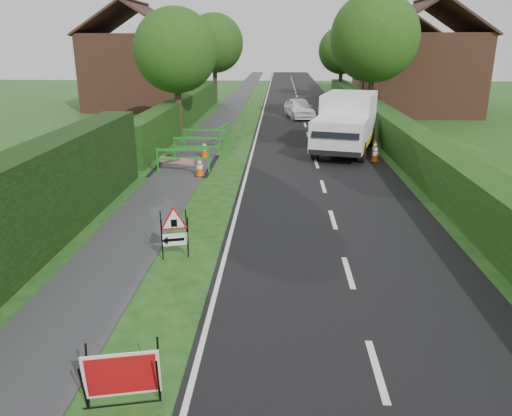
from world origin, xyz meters
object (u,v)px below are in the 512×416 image
object	(u,v)px
works_van	(346,122)
hatchback_car	(299,108)
triangle_sign	(173,229)
red_rect_sign	(122,376)

from	to	relation	value
works_van	hatchback_car	distance (m)	11.11
triangle_sign	hatchback_car	xyz separation A→B (m)	(3.76, 23.53, -0.10)
red_rect_sign	hatchback_car	xyz separation A→B (m)	(3.44, 28.57, 0.16)
red_rect_sign	hatchback_car	distance (m)	28.78
triangle_sign	hatchback_car	distance (m)	23.83
red_rect_sign	hatchback_car	size ratio (longest dim) A/B	0.29
hatchback_car	works_van	bearing A→B (deg)	-91.69
red_rect_sign	triangle_sign	xyz separation A→B (m)	(-0.32, 5.04, 0.26)
triangle_sign	hatchback_car	bearing A→B (deg)	65.87
triangle_sign	hatchback_car	world-z (taller)	hatchback_car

